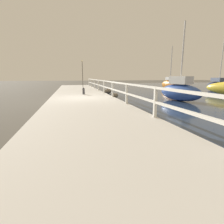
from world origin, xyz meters
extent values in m
plane|color=#4C473D|center=(0.00, 0.00, 0.00)|extent=(120.00, 120.00, 0.00)
cube|color=beige|center=(0.00, 0.00, 0.12)|extent=(4.38, 36.00, 0.23)
cube|color=white|center=(2.09, -6.48, 0.77)|extent=(0.10, 0.10, 1.08)
cube|color=white|center=(2.09, -3.24, 0.77)|extent=(0.10, 0.10, 1.08)
cube|color=white|center=(2.09, 0.00, 0.77)|extent=(0.10, 0.10, 1.08)
cube|color=white|center=(2.09, 3.24, 0.77)|extent=(0.10, 0.10, 1.08)
cube|color=white|center=(2.09, 6.48, 0.77)|extent=(0.10, 0.10, 1.08)
cube|color=white|center=(2.09, 9.72, 0.77)|extent=(0.10, 0.10, 1.08)
cube|color=white|center=(2.09, 12.96, 0.77)|extent=(0.10, 0.10, 1.08)
cube|color=white|center=(2.09, 16.20, 0.77)|extent=(0.10, 0.10, 1.08)
cube|color=white|center=(2.09, 0.00, 1.27)|extent=(0.09, 32.50, 0.08)
cube|color=white|center=(2.09, 0.00, 0.77)|extent=(0.09, 32.50, 0.08)
ellipsoid|color=#666056|center=(2.82, 5.97, 0.15)|extent=(0.41, 0.37, 0.31)
ellipsoid|color=slate|center=(2.84, 4.98, 0.24)|extent=(0.64, 0.57, 0.48)
ellipsoid|color=slate|center=(2.62, 1.36, 0.18)|extent=(0.49, 0.44, 0.37)
cylinder|color=#333338|center=(0.22, 2.22, 0.45)|extent=(0.18, 0.18, 0.43)
sphere|color=#333338|center=(0.22, 2.22, 0.69)|extent=(0.17, 0.17, 0.17)
cylinder|color=#514C47|center=(0.66, 9.28, 1.78)|extent=(0.07, 0.07, 3.09)
sphere|color=beige|center=(0.66, 9.28, 3.42)|extent=(0.20, 0.20, 0.20)
ellipsoid|color=#2D4C9E|center=(6.47, -1.47, 0.58)|extent=(1.80, 3.61, 1.13)
cube|color=silver|center=(6.47, -1.47, 1.40)|extent=(1.06, 1.57, 0.52)
cylinder|color=silver|center=(6.47, -1.47, 3.12)|extent=(0.09, 0.09, 3.96)
ellipsoid|color=orange|center=(11.42, 7.94, 0.61)|extent=(1.10, 3.48, 1.20)
cube|color=silver|center=(11.42, 7.94, 1.39)|extent=(0.75, 1.10, 0.37)
cylinder|color=silver|center=(11.42, 7.94, 3.24)|extent=(0.09, 0.09, 4.05)
ellipsoid|color=#192347|center=(16.07, 5.13, 0.53)|extent=(2.18, 4.04, 1.05)
cube|color=#4C566B|center=(16.07, 5.13, 1.28)|extent=(1.36, 1.85, 0.45)
cylinder|color=silver|center=(16.07, 5.13, 3.82)|extent=(0.09, 0.09, 5.54)
camera|label=1|loc=(-0.77, -12.02, 1.65)|focal=28.00mm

